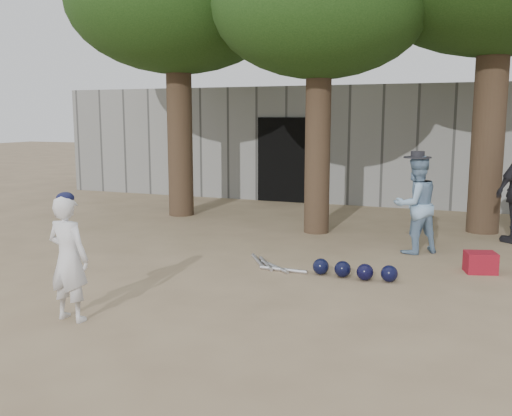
% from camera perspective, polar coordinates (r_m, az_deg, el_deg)
% --- Properties ---
extents(ground, '(70.00, 70.00, 0.00)m').
position_cam_1_polar(ground, '(7.55, -7.10, -8.00)').
color(ground, '#937C5E').
rests_on(ground, ground).
extents(boy_player, '(0.52, 0.36, 1.38)m').
position_cam_1_polar(boy_player, '(6.52, -18.25, -4.82)').
color(boy_player, silver).
rests_on(boy_player, ground).
extents(spectator_blue, '(0.98, 0.97, 1.60)m').
position_cam_1_polar(spectator_blue, '(9.61, 15.65, 0.32)').
color(spectator_blue, '#7EA1C4').
rests_on(spectator_blue, ground).
extents(red_bag, '(0.49, 0.43, 0.30)m').
position_cam_1_polar(red_bag, '(8.80, 21.53, -5.08)').
color(red_bag, '#A71630').
rests_on(red_bag, ground).
extents(back_building, '(16.00, 5.24, 3.00)m').
position_cam_1_polar(back_building, '(17.03, 9.70, 6.57)').
color(back_building, gray).
rests_on(back_building, ground).
extents(helmet_row, '(1.19, 0.30, 0.23)m').
position_cam_1_polar(helmet_row, '(8.03, 9.77, -6.16)').
color(helmet_row, black).
rests_on(helmet_row, ground).
extents(bat_pile, '(1.12, 0.81, 0.06)m').
position_cam_1_polar(bat_pile, '(8.54, 1.42, -5.72)').
color(bat_pile, silver).
rests_on(bat_pile, ground).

